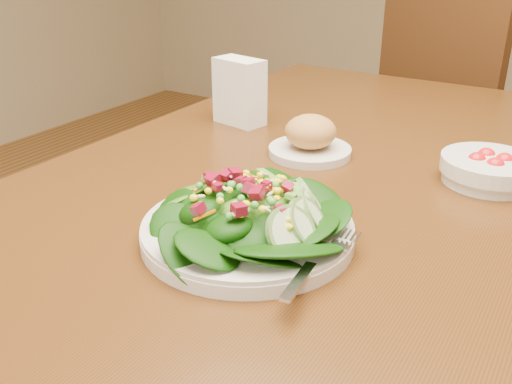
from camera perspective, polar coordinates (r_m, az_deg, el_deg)
dining_table at (r=0.95m, az=8.27°, el=-4.17°), size 0.90×1.40×0.75m
chair_far at (r=1.93m, az=19.27°, el=5.30°), size 0.58×0.58×0.95m
salad_plate at (r=0.70m, az=-0.22°, el=-2.89°), size 0.27×0.27×0.08m
bread_plate at (r=0.98m, az=5.45°, el=5.28°), size 0.14×0.14×0.07m
tomato_bowl at (r=0.93m, az=22.27°, el=2.12°), size 0.15×0.15×0.05m
napkin_holder at (r=1.13m, az=-1.66°, el=10.18°), size 0.11×0.07×0.13m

